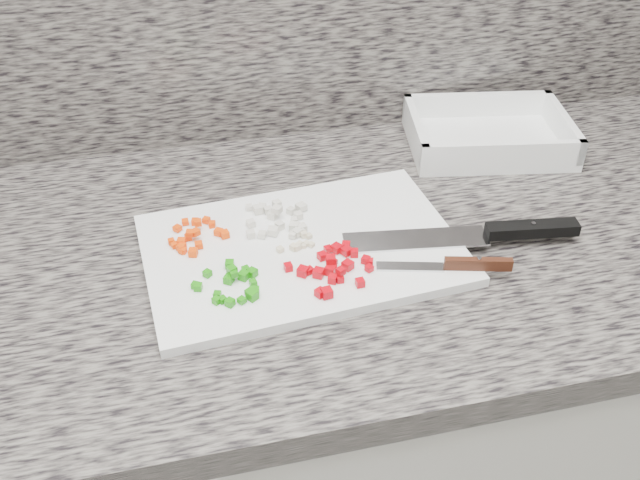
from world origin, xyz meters
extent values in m
cube|color=white|center=(0.00, 1.44, 0.43)|extent=(3.92, 0.62, 0.86)
cube|color=#6A645D|center=(0.00, 1.44, 0.88)|extent=(3.96, 0.64, 0.04)
cube|color=white|center=(0.03, 1.41, 0.91)|extent=(0.43, 0.30, 0.01)
cube|color=#FA4305|center=(-0.13, 1.43, 0.92)|extent=(0.01, 0.01, 0.01)
cube|color=#FA4305|center=(-0.13, 1.43, 0.92)|extent=(0.01, 0.01, 0.01)
cube|color=#FA4305|center=(-0.07, 1.45, 0.92)|extent=(0.01, 0.01, 0.01)
cube|color=#FA4305|center=(-0.13, 1.45, 0.92)|extent=(0.01, 0.01, 0.01)
cube|color=#FA4305|center=(-0.11, 1.49, 0.92)|extent=(0.01, 0.01, 0.01)
cube|color=#FA4305|center=(-0.13, 1.44, 0.92)|extent=(0.01, 0.01, 0.01)
cube|color=#FA4305|center=(-0.14, 1.44, 0.92)|extent=(0.01, 0.01, 0.01)
cube|color=#FA4305|center=(-0.08, 1.48, 0.92)|extent=(0.01, 0.01, 0.01)
cube|color=#FA4305|center=(-0.08, 1.48, 0.92)|extent=(0.01, 0.01, 0.01)
cube|color=#FA4305|center=(-0.08, 1.46, 0.92)|extent=(0.01, 0.01, 0.01)
cube|color=#FA4305|center=(-0.13, 1.43, 0.92)|extent=(0.01, 0.01, 0.01)
cube|color=#FA4305|center=(-0.12, 1.49, 0.92)|extent=(0.01, 0.01, 0.01)
cube|color=#FA4305|center=(-0.14, 1.45, 0.92)|extent=(0.01, 0.01, 0.01)
cube|color=#FA4305|center=(-0.11, 1.45, 0.93)|extent=(0.01, 0.01, 0.01)
cube|color=#FA4305|center=(-0.10, 1.47, 0.93)|extent=(0.01, 0.01, 0.01)
cube|color=#FA4305|center=(-0.12, 1.45, 0.92)|extent=(0.01, 0.01, 0.01)
cube|color=#FA4305|center=(-0.13, 1.48, 0.92)|extent=(0.01, 0.01, 0.01)
cube|color=#FA4305|center=(-0.11, 1.42, 0.92)|extent=(0.01, 0.01, 0.01)
cube|color=#FA4305|center=(-0.09, 1.49, 0.92)|extent=(0.01, 0.01, 0.01)
cube|color=#FA4305|center=(-0.11, 1.43, 0.92)|extent=(0.01, 0.01, 0.01)
cube|color=#FA4305|center=(-0.11, 1.45, 0.93)|extent=(0.01, 0.01, 0.01)
cube|color=silver|center=(-0.01, 1.50, 0.92)|extent=(0.01, 0.01, 0.01)
cube|color=silver|center=(0.04, 1.49, 0.92)|extent=(0.02, 0.02, 0.01)
cube|color=silver|center=(-0.03, 1.47, 0.92)|extent=(0.01, 0.01, 0.01)
cube|color=silver|center=(0.01, 1.45, 0.92)|extent=(0.01, 0.01, 0.01)
cube|color=silver|center=(0.03, 1.46, 0.92)|extent=(0.01, 0.01, 0.01)
cube|color=silver|center=(0.01, 1.48, 0.93)|extent=(0.02, 0.02, 0.01)
cube|color=silver|center=(-0.02, 1.50, 0.92)|extent=(0.01, 0.01, 0.01)
cube|color=silver|center=(-0.03, 1.51, 0.92)|extent=(0.01, 0.01, 0.01)
cube|color=silver|center=(-0.04, 1.44, 0.92)|extent=(0.01, 0.01, 0.01)
cube|color=silver|center=(0.03, 1.48, 0.92)|extent=(0.01, 0.01, 0.01)
cube|color=silver|center=(0.01, 1.50, 0.92)|extent=(0.01, 0.01, 0.01)
cube|color=silver|center=(0.03, 1.44, 0.92)|extent=(0.01, 0.01, 0.01)
cube|color=silver|center=(-0.02, 1.44, 0.92)|extent=(0.01, 0.01, 0.01)
cube|color=silver|center=(0.02, 1.43, 0.92)|extent=(0.02, 0.02, 0.01)
cube|color=silver|center=(-0.02, 1.49, 0.92)|extent=(0.01, 0.01, 0.01)
cube|color=silver|center=(-0.01, 1.44, 0.92)|extent=(0.02, 0.02, 0.01)
cube|color=silver|center=(0.03, 1.44, 0.92)|extent=(0.01, 0.01, 0.01)
cube|color=silver|center=(0.03, 1.43, 0.92)|extent=(0.01, 0.01, 0.01)
cube|color=silver|center=(0.02, 1.43, 0.92)|extent=(0.01, 0.01, 0.01)
cube|color=silver|center=(0.03, 1.47, 0.92)|extent=(0.01, 0.01, 0.01)
cube|color=silver|center=(0.02, 1.44, 0.92)|extent=(0.02, 0.02, 0.01)
cube|color=silver|center=(0.00, 1.48, 0.92)|extent=(0.02, 0.02, 0.01)
cube|color=silver|center=(0.00, 1.49, 0.92)|extent=(0.01, 0.01, 0.01)
cube|color=silver|center=(-0.01, 1.44, 0.92)|extent=(0.01, 0.01, 0.01)
cube|color=#1D890C|center=(-0.12, 1.35, 0.92)|extent=(0.01, 0.01, 0.01)
cube|color=#1D890C|center=(-0.09, 1.33, 0.92)|extent=(0.01, 0.01, 0.01)
cube|color=#1D890C|center=(-0.07, 1.36, 0.93)|extent=(0.01, 0.01, 0.01)
cube|color=#1D890C|center=(-0.05, 1.37, 0.92)|extent=(0.01, 0.01, 0.01)
cube|color=#1D890C|center=(-0.10, 1.32, 0.92)|extent=(0.01, 0.01, 0.01)
cube|color=#1D890C|center=(-0.05, 1.32, 0.92)|extent=(0.01, 0.01, 0.01)
cube|color=#1D890C|center=(-0.07, 1.36, 0.93)|extent=(0.01, 0.01, 0.01)
cube|color=#1D890C|center=(-0.06, 1.36, 0.92)|extent=(0.02, 0.02, 0.01)
cube|color=#1D890C|center=(-0.07, 1.31, 0.92)|extent=(0.01, 0.01, 0.01)
cube|color=#1D890C|center=(-0.05, 1.32, 0.92)|extent=(0.02, 0.02, 0.01)
cube|color=#1D890C|center=(-0.08, 1.31, 0.92)|extent=(0.01, 0.01, 0.01)
cube|color=#1D890C|center=(-0.05, 1.34, 0.92)|extent=(0.01, 0.01, 0.01)
cube|color=#1D890C|center=(-0.06, 1.33, 0.92)|extent=(0.01, 0.01, 0.01)
cube|color=#1D890C|center=(-0.11, 1.35, 0.92)|extent=(0.01, 0.01, 0.01)
cube|color=#1D890C|center=(-0.09, 1.32, 0.92)|extent=(0.01, 0.01, 0.01)
cube|color=#1D890C|center=(-0.07, 1.38, 0.92)|extent=(0.01, 0.01, 0.01)
cube|color=#1D890C|center=(-0.08, 1.35, 0.92)|extent=(0.01, 0.01, 0.01)
cube|color=#1D890C|center=(-0.05, 1.36, 0.92)|extent=(0.02, 0.02, 0.01)
cube|color=#1D890C|center=(-0.05, 1.32, 0.92)|extent=(0.01, 0.01, 0.01)
cube|color=#1D890C|center=(-0.10, 1.37, 0.92)|extent=(0.01, 0.01, 0.01)
cube|color=#C0020E|center=(0.10, 1.34, 0.92)|extent=(0.01, 0.01, 0.01)
cube|color=#C0020E|center=(0.06, 1.36, 0.92)|extent=(0.01, 0.01, 0.01)
cube|color=#C0020E|center=(0.00, 1.36, 0.92)|extent=(0.01, 0.01, 0.01)
cube|color=#C0020E|center=(0.06, 1.39, 0.92)|extent=(0.01, 0.01, 0.01)
cube|color=#C0020E|center=(0.08, 1.39, 0.92)|extent=(0.01, 0.01, 0.01)
cube|color=#C0020E|center=(0.03, 1.30, 0.92)|extent=(0.01, 0.01, 0.01)
cube|color=#C0020E|center=(0.06, 1.33, 0.92)|extent=(0.01, 0.01, 0.01)
cube|color=#C0020E|center=(0.07, 1.35, 0.92)|extent=(0.02, 0.02, 0.01)
cube|color=#C0020E|center=(0.10, 1.35, 0.92)|extent=(0.01, 0.01, 0.01)
cube|color=#C0020E|center=(0.05, 1.34, 0.92)|extent=(0.02, 0.02, 0.01)
cube|color=#C0020E|center=(0.01, 1.35, 0.92)|extent=(0.02, 0.02, 0.01)
cube|color=#C0020E|center=(0.06, 1.33, 0.93)|extent=(0.01, 0.01, 0.01)
cube|color=#C0020E|center=(0.08, 1.38, 0.92)|extent=(0.02, 0.02, 0.01)
cube|color=#C0020E|center=(0.10, 1.35, 0.92)|extent=(0.01, 0.01, 0.01)
cube|color=#C0020E|center=(0.05, 1.37, 0.92)|extent=(0.01, 0.01, 0.01)
cube|color=#C0020E|center=(0.07, 1.38, 0.92)|extent=(0.02, 0.02, 0.01)
cube|color=#C0020E|center=(0.05, 1.33, 0.92)|extent=(0.01, 0.01, 0.01)
cube|color=#C0020E|center=(0.03, 1.34, 0.92)|extent=(0.02, 0.02, 0.01)
cube|color=#C0020E|center=(0.03, 1.31, 0.92)|extent=(0.01, 0.01, 0.01)
cube|color=#C0020E|center=(0.09, 1.37, 0.92)|extent=(0.01, 0.01, 0.01)
cube|color=#C0020E|center=(0.08, 1.31, 0.92)|extent=(0.01, 0.01, 0.01)
cube|color=#C0020E|center=(0.05, 1.35, 0.93)|extent=(0.01, 0.01, 0.01)
cube|color=#C0020E|center=(0.02, 1.35, 0.92)|extent=(0.01, 0.01, 0.01)
cube|color=beige|center=(0.04, 1.40, 0.92)|extent=(0.01, 0.01, 0.00)
cube|color=beige|center=(0.01, 1.40, 0.92)|extent=(0.01, 0.01, 0.01)
cube|color=beige|center=(0.03, 1.40, 0.92)|extent=(0.01, 0.01, 0.01)
cube|color=beige|center=(0.02, 1.41, 0.92)|extent=(0.01, 0.01, 0.00)
cube|color=beige|center=(0.03, 1.43, 0.92)|extent=(0.01, 0.01, 0.01)
cube|color=beige|center=(0.02, 1.40, 0.92)|extent=(0.01, 0.01, 0.01)
cube|color=beige|center=(0.03, 1.41, 0.92)|extent=(0.01, 0.01, 0.01)
cube|color=beige|center=(0.00, 1.40, 0.92)|extent=(0.01, 0.01, 0.01)
cube|color=beige|center=(0.04, 1.42, 0.92)|extent=(0.01, 0.01, 0.01)
cube|color=silver|center=(0.17, 1.38, 0.92)|extent=(0.19, 0.07, 0.00)
cube|color=black|center=(0.33, 1.36, 0.92)|extent=(0.13, 0.04, 0.02)
cylinder|color=silver|center=(0.33, 1.36, 0.93)|extent=(0.01, 0.01, 0.00)
cube|color=silver|center=(0.15, 1.33, 0.92)|extent=(0.09, 0.04, 0.00)
cube|color=#411C10|center=(0.23, 1.31, 0.92)|extent=(0.08, 0.03, 0.02)
cylinder|color=silver|center=(0.23, 1.31, 0.93)|extent=(0.01, 0.01, 0.00)
cube|color=white|center=(0.38, 1.62, 0.91)|extent=(0.28, 0.22, 0.01)
cube|color=white|center=(0.40, 1.70, 0.93)|extent=(0.25, 0.06, 0.04)
cube|color=white|center=(0.37, 1.53, 0.93)|extent=(0.25, 0.06, 0.04)
cube|color=white|center=(0.50, 1.60, 0.93)|extent=(0.04, 0.18, 0.04)
cube|color=white|center=(0.26, 1.64, 0.93)|extent=(0.04, 0.18, 0.04)
camera|label=1|loc=(-0.12, 0.68, 1.48)|focal=40.00mm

